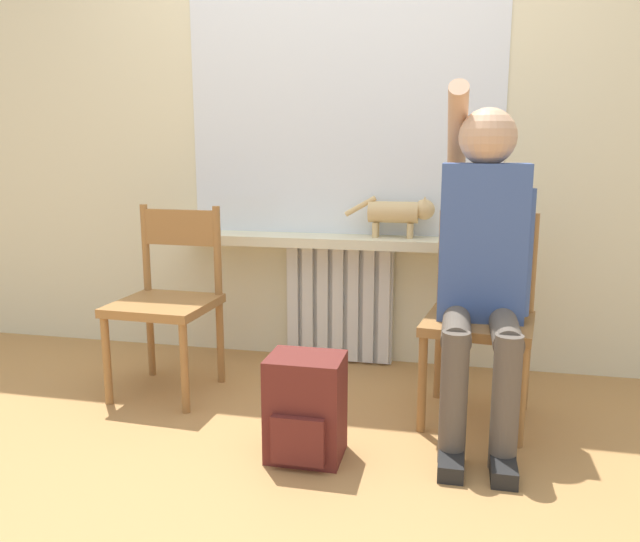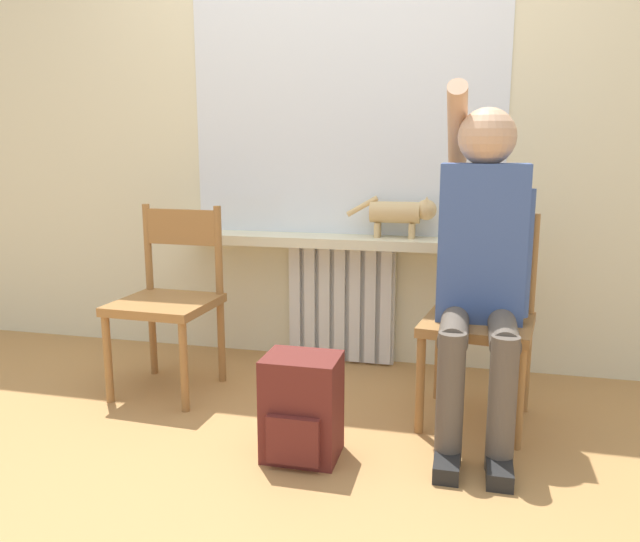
{
  "view_description": "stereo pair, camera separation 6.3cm",
  "coord_description": "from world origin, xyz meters",
  "px_view_note": "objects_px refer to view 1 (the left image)",
  "views": [
    {
      "loc": [
        0.6,
        -2.04,
        1.13
      ],
      "look_at": [
        0.0,
        0.68,
        0.59
      ],
      "focal_mm": 35.0,
      "sensor_mm": 36.0,
      "label": 1
    },
    {
      "loc": [
        0.66,
        -2.02,
        1.13
      ],
      "look_at": [
        0.0,
        0.68,
        0.59
      ],
      "focal_mm": 35.0,
      "sensor_mm": 36.0,
      "label": 2
    }
  ],
  "objects_px": {
    "cat": "(400,212)",
    "person": "(483,255)",
    "chair_left": "(168,298)",
    "backpack": "(306,408)",
    "chair_right": "(480,315)"
  },
  "relations": [
    {
      "from": "chair_left",
      "to": "chair_right",
      "type": "bearing_deg",
      "value": 2.28
    },
    {
      "from": "cat",
      "to": "backpack",
      "type": "height_order",
      "value": "cat"
    },
    {
      "from": "chair_right",
      "to": "cat",
      "type": "bearing_deg",
      "value": 133.83
    },
    {
      "from": "person",
      "to": "cat",
      "type": "distance_m",
      "value": 0.76
    },
    {
      "from": "cat",
      "to": "backpack",
      "type": "bearing_deg",
      "value": -102.72
    },
    {
      "from": "person",
      "to": "backpack",
      "type": "bearing_deg",
      "value": -146.91
    },
    {
      "from": "chair_right",
      "to": "cat",
      "type": "height_order",
      "value": "cat"
    },
    {
      "from": "chair_right",
      "to": "person",
      "type": "distance_m",
      "value": 0.29
    },
    {
      "from": "cat",
      "to": "backpack",
      "type": "relative_size",
      "value": 1.17
    },
    {
      "from": "chair_right",
      "to": "person",
      "type": "bearing_deg",
      "value": -84.78
    },
    {
      "from": "chair_left",
      "to": "backpack",
      "type": "relative_size",
      "value": 2.22
    },
    {
      "from": "chair_left",
      "to": "backpack",
      "type": "height_order",
      "value": "chair_left"
    },
    {
      "from": "cat",
      "to": "backpack",
      "type": "distance_m",
      "value": 1.25
    },
    {
      "from": "chair_right",
      "to": "person",
      "type": "height_order",
      "value": "person"
    },
    {
      "from": "cat",
      "to": "person",
      "type": "bearing_deg",
      "value": -59.0
    }
  ]
}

